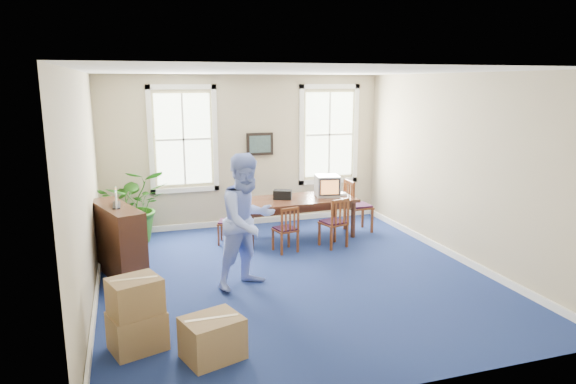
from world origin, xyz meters
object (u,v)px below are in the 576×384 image
object	(u,v)px
chair_near_left	(285,229)
cardboard_boxes	(156,306)
crt_tv	(327,186)
credenza	(118,239)
man	(248,221)
potted_plant	(135,205)
conference_table	(296,218)

from	to	relation	value
chair_near_left	cardboard_boxes	distance (m)	3.68
crt_tv	credenza	xyz separation A→B (m)	(-4.05, -1.11, -0.41)
crt_tv	chair_near_left	world-z (taller)	crt_tv
man	potted_plant	distance (m)	3.21
conference_table	man	xyz separation A→B (m)	(-1.49, -2.16, 0.62)
conference_table	cardboard_boxes	world-z (taller)	cardboard_boxes
crt_tv	cardboard_boxes	size ratio (longest dim) A/B	0.31
man	cardboard_boxes	world-z (taller)	man
man	cardboard_boxes	xyz separation A→B (m)	(-1.44, -1.36, -0.56)
man	crt_tv	bearing A→B (deg)	20.05
conference_table	crt_tv	world-z (taller)	crt_tv
cardboard_boxes	credenza	bearing A→B (deg)	100.02
credenza	cardboard_boxes	distance (m)	2.50
conference_table	chair_near_left	world-z (taller)	chair_near_left
chair_near_left	cardboard_boxes	bearing A→B (deg)	36.09
conference_table	crt_tv	size ratio (longest dim) A/B	4.61
conference_table	crt_tv	xyz separation A→B (m)	(0.68, 0.05, 0.60)
man	conference_table	bearing A→B (deg)	29.93
credenza	potted_plant	bearing A→B (deg)	60.17
potted_plant	cardboard_boxes	bearing A→B (deg)	-88.43
conference_table	credenza	bearing A→B (deg)	-165.40
chair_near_left	cardboard_boxes	world-z (taller)	cardboard_boxes
man	chair_near_left	bearing A→B (deg)	27.98
potted_plant	credenza	bearing A→B (deg)	-100.74
crt_tv	credenza	size ratio (longest dim) A/B	0.34
credenza	potted_plant	size ratio (longest dim) A/B	1.03
chair_near_left	man	size ratio (longest dim) A/B	0.42
conference_table	credenza	size ratio (longest dim) A/B	1.55
potted_plant	cardboard_boxes	size ratio (longest dim) A/B	0.91
credenza	man	bearing A→B (deg)	-49.50
man	credenza	xyz separation A→B (m)	(-1.88, 1.10, -0.43)
conference_table	man	world-z (taller)	man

